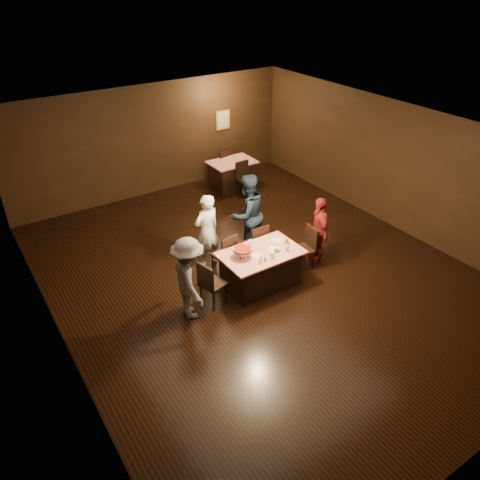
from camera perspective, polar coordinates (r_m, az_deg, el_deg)
name	(u,v)px	position (r m, az deg, el deg)	size (l,w,h in m)	color
room	(262,181)	(8.84, 2.65, 7.20)	(10.00, 10.04, 3.02)	black
main_table	(260,269)	(9.39, 2.51, -3.49)	(1.60, 1.00, 0.77)	red
back_table	(232,174)	(13.63, -0.96, 8.05)	(1.30, 0.90, 0.77)	#B7130C
chair_far_left	(224,254)	(9.68, -2.00, -1.70)	(0.42, 0.42, 0.95)	black
chair_far_right	(255,243)	(10.05, 1.88, -0.34)	(0.42, 0.42, 0.95)	black
chair_end_left	(213,283)	(8.85, -3.30, -5.24)	(0.42, 0.42, 0.95)	black
chair_end_right	(303,249)	(9.93, 7.69, -1.05)	(0.42, 0.42, 0.95)	black
chair_back_near	(246,179)	(13.05, 0.71, 7.41)	(0.42, 0.42, 0.95)	black
chair_back_far	(221,165)	(14.06, -2.30, 9.18)	(0.42, 0.42, 0.95)	black
diner_white_jacket	(207,231)	(9.79, -4.06, 1.08)	(0.60, 0.40, 1.66)	white
diner_navy_hoodie	(247,214)	(10.22, 0.89, 3.15)	(0.90, 0.70, 1.85)	#141F2F
diner_grey_knit	(189,279)	(8.41, -6.26, -4.71)	(1.05, 0.61, 1.63)	slate
diner_red_shirt	(319,229)	(10.15, 9.58, 1.30)	(0.87, 0.36, 1.49)	maroon
pizza_stand	(243,249)	(8.92, 0.32, -1.15)	(0.38, 0.38, 0.22)	black
plate_with_slice	(277,252)	(9.18, 4.49, -1.42)	(0.25, 0.25, 0.06)	white
plate_empty	(279,241)	(9.56, 4.72, -0.09)	(0.25, 0.25, 0.01)	white
glass_front_left	(272,256)	(8.97, 3.95, -1.90)	(0.08, 0.08, 0.14)	silver
glass_front_right	(287,248)	(9.21, 5.75, -1.01)	(0.08, 0.08, 0.14)	silver
glass_amber	(287,242)	(9.43, 5.71, -0.20)	(0.08, 0.08, 0.14)	#BF7F26
glass_back	(250,243)	(9.33, 1.25, -0.42)	(0.08, 0.08, 0.14)	silver
condiments	(262,260)	(8.87, 2.69, -2.41)	(0.17, 0.10, 0.09)	silver
napkin_center	(273,248)	(9.33, 4.06, -0.95)	(0.16, 0.16, 0.01)	white
napkin_left	(256,256)	(9.07, 1.98, -1.92)	(0.16, 0.16, 0.01)	white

